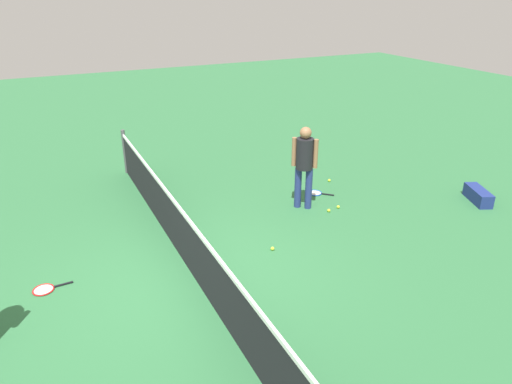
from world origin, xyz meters
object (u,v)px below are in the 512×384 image
player_near_side (304,161)px  tennis_ball_baseline (329,180)px  tennis_racket_far_player (45,289)px  tennis_ball_midcourt (338,207)px  tennis_ball_stray_right (272,249)px  tennis_racket_near_player (316,193)px  equipment_bag (477,195)px  tennis_ball_stray_left (329,210)px

player_near_side → tennis_ball_baseline: (0.90, -1.26, -0.98)m
tennis_racket_far_player → tennis_ball_midcourt: 5.60m
tennis_racket_far_player → tennis_ball_stray_right: bearing=-97.3°
tennis_racket_far_player → tennis_ball_stray_right: (-0.46, -3.60, 0.02)m
tennis_racket_near_player → tennis_ball_stray_right: size_ratio=8.12×
player_near_side → equipment_bag: bearing=-111.0°
tennis_ball_stray_right → equipment_bag: equipment_bag is taller
tennis_racket_near_player → tennis_ball_midcourt: (-0.83, -0.01, 0.02)m
player_near_side → equipment_bag: player_near_side is taller
player_near_side → tennis_racket_near_player: (0.46, -0.62, -1.00)m
tennis_ball_midcourt → equipment_bag: (-0.96, -2.85, 0.11)m
player_near_side → tennis_ball_midcourt: bearing=-120.6°
tennis_racket_far_player → tennis_ball_midcourt: (0.43, -5.59, 0.02)m
tennis_racket_near_player → equipment_bag: size_ratio=0.63×
tennis_ball_midcourt → tennis_racket_near_player: bearing=0.5°
tennis_ball_midcourt → tennis_ball_stray_right: same height
tennis_ball_stray_right → equipment_bag: (-0.08, -4.83, 0.11)m
tennis_ball_stray_right → tennis_ball_baseline: bearing=-50.5°
tennis_ball_midcourt → tennis_ball_stray_left: size_ratio=1.00×
tennis_ball_baseline → tennis_ball_stray_right: same height
tennis_racket_far_player → tennis_ball_baseline: 6.45m
tennis_racket_far_player → tennis_ball_baseline: size_ratio=8.93×
tennis_racket_near_player → equipment_bag: equipment_bag is taller
tennis_ball_midcourt → tennis_racket_far_player: bearing=94.4°
tennis_racket_near_player → tennis_ball_baseline: size_ratio=8.12×
player_near_side → tennis_ball_baseline: player_near_side is taller
tennis_ball_baseline → tennis_ball_stray_right: size_ratio=1.00×
tennis_ball_stray_right → equipment_bag: bearing=-90.9°
tennis_racket_far_player → equipment_bag: bearing=-93.7°
tennis_ball_stray_left → equipment_bag: equipment_bag is taller
equipment_bag → tennis_racket_far_player: bearing=86.3°
player_near_side → equipment_bag: 3.82m
tennis_ball_midcourt → tennis_ball_stray_left: same height
tennis_ball_baseline → tennis_ball_stray_right: (-2.16, 2.62, 0.00)m
tennis_racket_far_player → tennis_ball_stray_left: size_ratio=8.93×
tennis_ball_stray_left → tennis_ball_stray_right: size_ratio=1.00×
tennis_ball_midcourt → tennis_ball_stray_left: bearing=101.6°
player_near_side → tennis_ball_stray_right: bearing=132.8°
tennis_ball_stray_left → equipment_bag: (-0.91, -3.12, 0.11)m
tennis_racket_far_player → tennis_ball_stray_left: bearing=-86.0°
player_near_side → tennis_racket_near_player: bearing=-53.4°
tennis_racket_near_player → tennis_ball_baseline: (0.44, -0.64, 0.02)m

